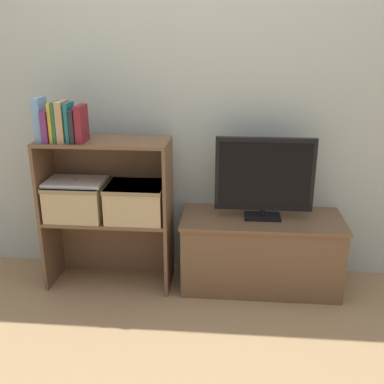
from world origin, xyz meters
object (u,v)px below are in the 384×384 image
tv (264,177)px  book_plum (48,126)px  book_skyblue (41,119)px  book_teal (70,122)px  storage_basket_left (77,198)px  book_forest (57,121)px  laptop (75,182)px  tv_stand (260,252)px  book_tan (63,121)px  book_mustard (54,122)px  book_charcoal (75,125)px  storage_basket_right (136,200)px  book_maroon (81,124)px

tv → book_plum: 1.30m
book_plum → book_skyblue: bearing=180.0°
tv → book_teal: size_ratio=2.63×
storage_basket_left → book_forest: bearing=-143.0°
laptop → tv_stand: bearing=2.9°
tv → storage_basket_left: bearing=-177.2°
book_plum → book_tan: (0.09, 0.00, 0.03)m
book_mustard → book_tan: size_ratio=0.96×
book_forest → book_charcoal: book_forest is taller
book_forest → book_charcoal: 0.11m
book_forest → storage_basket_right: (0.43, 0.04, -0.49)m
tv_stand → storage_basket_right: (-0.78, -0.06, 0.35)m
book_skyblue → book_charcoal: bearing=0.0°
tv → book_mustard: bearing=-175.3°
book_forest → book_plum: bearing=180.0°
book_tan → laptop: 0.38m
tv_stand → book_charcoal: bearing=-174.6°
tv_stand → book_plum: 1.50m
tv_stand → book_mustard: 1.49m
book_teal → book_charcoal: size_ratio=1.18×
storage_basket_left → laptop: laptop is taller
tv_stand → book_tan: (-1.17, -0.10, 0.83)m
book_mustard → book_forest: book_forest is taller
laptop → book_skyblue: bearing=-164.1°
book_tan → book_charcoal: book_tan is taller
book_plum → book_teal: size_ratio=0.81×
book_skyblue → book_tan: 0.13m
book_forest → book_tan: 0.03m
book_skyblue → storage_basket_right: bearing=4.8°
tv_stand → book_charcoal: 1.37m
tv → book_teal: 1.19m
book_forest → book_tan: size_ratio=0.99×
book_teal → book_charcoal: (0.03, 0.00, -0.02)m
book_forest → storage_basket_left: 0.49m
book_skyblue → book_maroon: bearing=0.0°
book_charcoal → storage_basket_right: 0.57m
book_maroon → book_plum: bearing=180.0°
tv → book_maroon: size_ratio=2.81×
book_mustard → book_forest: (0.02, -0.00, 0.00)m
book_tan → laptop: (0.02, 0.04, -0.38)m
book_charcoal → laptop: 0.36m
storage_basket_right → book_maroon: bearing=-171.3°
book_skyblue → book_plum: (0.04, 0.00, -0.04)m
book_forest → storage_basket_left: size_ratio=0.66×
book_plum → laptop: (0.11, 0.04, -0.35)m
book_forest → laptop: 0.38m
book_forest → book_maroon: bearing=0.0°
tv → book_skyblue: size_ratio=2.35×
book_plum → book_teal: bearing=0.0°
book_mustard → book_maroon: 0.16m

